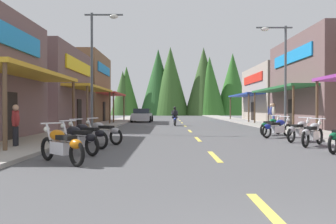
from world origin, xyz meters
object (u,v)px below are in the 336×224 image
(motorcycle_parked_right_3, at_px, (298,130))
(parked_car_curbside, at_px, (141,115))
(motorcycle_parked_right_4, at_px, (276,127))
(pedestrian_waiting, at_px, (272,113))
(motorcycle_parked_left_3, at_px, (101,132))
(motorcycle_parked_right_2, at_px, (311,133))
(pedestrian_browsing, at_px, (14,124))
(motorcycle_parked_right_5, at_px, (269,126))
(streetlamp_right, at_px, (278,63))
(motorcycle_parked_left_1, at_px, (76,138))
(pedestrian_by_shop, at_px, (270,113))
(motorcycle_parked_left_0, at_px, (60,145))
(streetlamp_left, at_px, (96,56))
(rider_cruising_lead, at_px, (173,118))
(motorcycle_parked_left_2, at_px, (85,134))

(motorcycle_parked_right_3, relative_size, parked_car_curbside, 0.37)
(motorcycle_parked_right_4, xyz_separation_m, pedestrian_waiting, (2.53, 9.13, 0.56))
(motorcycle_parked_right_3, relative_size, motorcycle_parked_left_3, 0.88)
(motorcycle_parked_left_3, bearing_deg, motorcycle_parked_right_4, -124.76)
(motorcycle_parked_right_2, xyz_separation_m, pedestrian_browsing, (-10.69, -1.11, 0.40))
(motorcycle_parked_right_5, height_order, motorcycle_parked_left_3, same)
(streetlamp_right, xyz_separation_m, motorcycle_parked_left_1, (-9.48, -10.36, -3.63))
(pedestrian_by_shop, bearing_deg, motorcycle_parked_right_5, 17.80)
(motorcycle_parked_left_0, height_order, pedestrian_by_shop, pedestrian_by_shop)
(motorcycle_parked_left_1, xyz_separation_m, pedestrian_waiting, (10.59, 15.40, 0.56))
(motorcycle_parked_left_0, bearing_deg, motorcycle_parked_right_3, -99.42)
(motorcycle_parked_left_1, bearing_deg, pedestrian_waiting, -83.29)
(streetlamp_right, distance_m, motorcycle_parked_right_4, 5.65)
(streetlamp_left, xyz_separation_m, motorcycle_parked_right_4, (9.25, -2.85, -3.88))
(parked_car_curbside, bearing_deg, pedestrian_waiting, -134.65)
(motorcycle_parked_right_4, bearing_deg, streetlamp_right, 38.49)
(motorcycle_parked_right_4, bearing_deg, motorcycle_parked_left_3, 169.24)
(rider_cruising_lead, bearing_deg, pedestrian_by_shop, -104.77)
(motorcycle_parked_right_2, distance_m, motorcycle_parked_left_3, 8.07)
(streetlamp_left, bearing_deg, motorcycle_parked_right_2, -35.49)
(motorcycle_parked_right_3, relative_size, pedestrian_by_shop, 0.90)
(motorcycle_parked_left_0, relative_size, pedestrian_waiting, 0.89)
(motorcycle_parked_left_2, bearing_deg, motorcycle_parked_right_3, -130.25)
(motorcycle_parked_right_3, bearing_deg, pedestrian_waiting, 35.07)
(motorcycle_parked_left_0, relative_size, parked_car_curbside, 0.37)
(motorcycle_parked_right_3, xyz_separation_m, motorcycle_parked_left_0, (-8.31, -6.04, 0.00))
(motorcycle_parked_right_4, distance_m, motorcycle_parked_left_3, 8.48)
(motorcycle_parked_right_5, bearing_deg, motorcycle_parked_right_4, -140.79)
(motorcycle_parked_left_0, height_order, motorcycle_parked_left_2, same)
(streetlamp_left, height_order, rider_cruising_lead, streetlamp_left)
(parked_car_curbside, bearing_deg, motorcycle_parked_left_3, -178.59)
(rider_cruising_lead, height_order, parked_car_curbside, rider_cruising_lead)
(streetlamp_right, relative_size, parked_car_curbside, 1.46)
(motorcycle_parked_right_5, xyz_separation_m, motorcycle_parked_left_3, (-8.07, -4.84, 0.00))
(motorcycle_parked_right_5, relative_size, motorcycle_parked_left_0, 1.00)
(streetlamp_left, height_order, streetlamp_right, streetlamp_left)
(motorcycle_parked_left_1, height_order, motorcycle_parked_left_3, same)
(motorcycle_parked_right_2, height_order, motorcycle_parked_left_0, same)
(motorcycle_parked_left_0, distance_m, motorcycle_parked_left_3, 5.02)
(motorcycle_parked_left_3, bearing_deg, motorcycle_parked_left_2, 111.74)
(streetlamp_left, xyz_separation_m, motorcycle_parked_left_1, (1.19, -9.12, -3.88))
(motorcycle_parked_right_3, xyz_separation_m, pedestrian_waiting, (2.22, 11.23, 0.56))
(pedestrian_by_shop, xyz_separation_m, pedestrian_waiting, (-0.12, -0.95, -0.01))
(rider_cruising_lead, distance_m, parked_car_curbside, 8.74)
(motorcycle_parked_right_3, bearing_deg, pedestrian_browsing, 151.06)
(pedestrian_waiting, bearing_deg, motorcycle_parked_right_2, -95.07)
(streetlamp_left, bearing_deg, motorcycle_parked_right_4, -17.12)
(motorcycle_parked_right_4, relative_size, motorcycle_parked_left_1, 1.11)
(motorcycle_parked_right_4, height_order, motorcycle_parked_left_0, same)
(pedestrian_by_shop, height_order, pedestrian_waiting, pedestrian_by_shop)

